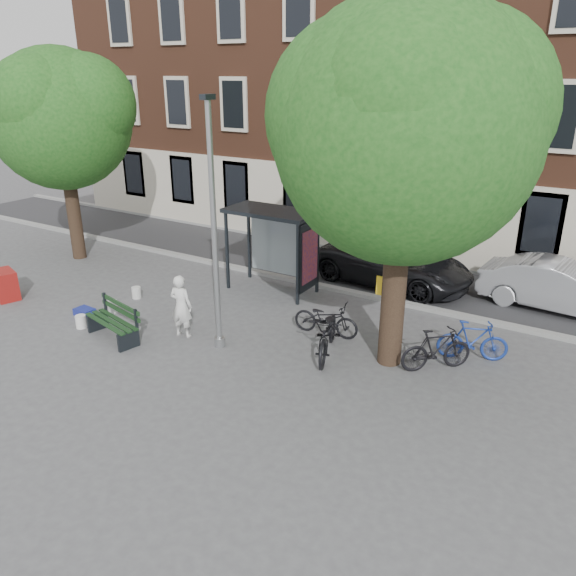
% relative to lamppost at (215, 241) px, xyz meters
% --- Properties ---
extents(ground, '(90.00, 90.00, 0.00)m').
position_rel_lamppost_xyz_m(ground, '(0.00, 0.00, -2.78)').
color(ground, '#4C4C4F').
rests_on(ground, ground).
extents(road, '(40.00, 4.00, 0.01)m').
position_rel_lamppost_xyz_m(road, '(0.00, 7.00, -2.78)').
color(road, '#28282B').
rests_on(road, ground).
extents(curb_near, '(40.00, 0.25, 0.12)m').
position_rel_lamppost_xyz_m(curb_near, '(0.00, 5.00, -2.72)').
color(curb_near, gray).
rests_on(curb_near, ground).
extents(curb_far, '(40.00, 0.25, 0.12)m').
position_rel_lamppost_xyz_m(curb_far, '(0.00, 9.00, -2.72)').
color(curb_far, gray).
rests_on(curb_far, ground).
extents(building_row, '(30.00, 8.00, 14.00)m').
position_rel_lamppost_xyz_m(building_row, '(0.00, 13.00, 4.22)').
color(building_row, brown).
rests_on(building_row, ground).
extents(lamppost, '(0.28, 0.35, 6.11)m').
position_rel_lamppost_xyz_m(lamppost, '(0.00, 0.00, 0.00)').
color(lamppost, '#9EA0A3').
rests_on(lamppost, ground).
extents(tree_right, '(5.76, 5.60, 8.20)m').
position_rel_lamppost_xyz_m(tree_right, '(4.01, 1.38, 2.83)').
color(tree_right, black).
rests_on(tree_right, ground).
extents(tree_left, '(5.18, 4.86, 7.40)m').
position_rel_lamppost_xyz_m(tree_left, '(-8.99, 2.88, 2.43)').
color(tree_left, black).
rests_on(tree_left, ground).
extents(bus_shelter, '(2.85, 1.45, 2.62)m').
position_rel_lamppost_xyz_m(bus_shelter, '(-0.61, 4.11, -0.87)').
color(bus_shelter, '#1E2328').
rests_on(bus_shelter, ground).
extents(painter, '(0.68, 0.50, 1.70)m').
position_rel_lamppost_xyz_m(painter, '(-1.20, -0.03, -1.93)').
color(painter, silver).
rests_on(painter, ground).
extents(bench, '(1.93, 1.00, 0.95)m').
position_rel_lamppost_xyz_m(bench, '(-2.62, -1.08, -2.35)').
color(bench, '#1E2328').
rests_on(bench, ground).
extents(bike_a, '(1.85, 0.81, 0.94)m').
position_rel_lamppost_xyz_m(bike_a, '(2.00, 2.01, -2.31)').
color(bike_a, black).
rests_on(bike_a, ground).
extents(bike_b, '(1.74, 1.05, 1.01)m').
position_rel_lamppost_xyz_m(bike_b, '(5.65, 2.66, -2.28)').
color(bike_b, navy).
rests_on(bike_b, ground).
extents(bike_c, '(1.42, 2.31, 1.15)m').
position_rel_lamppost_xyz_m(bike_c, '(2.58, 1.04, -2.21)').
color(bike_c, black).
rests_on(bike_c, ground).
extents(bike_d, '(1.60, 1.56, 1.05)m').
position_rel_lamppost_xyz_m(bike_d, '(5.06, 1.71, -2.26)').
color(bike_d, black).
rests_on(bike_d, ground).
extents(car_dark, '(5.31, 2.84, 1.42)m').
position_rel_lamppost_xyz_m(car_dark, '(2.08, 6.56, -2.07)').
color(car_dark, black).
rests_on(car_dark, ground).
extents(car_silver, '(4.47, 1.83, 1.44)m').
position_rel_lamppost_xyz_m(car_silver, '(6.96, 7.07, -2.06)').
color(car_silver, '#9A9CA2').
rests_on(car_silver, ground).
extents(red_stand, '(1.04, 0.85, 0.90)m').
position_rel_lamppost_xyz_m(red_stand, '(-7.59, -0.91, -2.33)').
color(red_stand, maroon).
rests_on(red_stand, ground).
extents(blue_crate, '(0.57, 0.43, 0.20)m').
position_rel_lamppost_xyz_m(blue_crate, '(-4.52, -0.50, -2.68)').
color(blue_crate, navy).
rests_on(blue_crate, ground).
extents(bucket_a, '(0.37, 0.37, 0.36)m').
position_rel_lamppost_xyz_m(bucket_a, '(-3.91, -1.11, -2.60)').
color(bucket_a, white).
rests_on(bucket_a, ground).
extents(bucket_b, '(0.36, 0.36, 0.36)m').
position_rel_lamppost_xyz_m(bucket_b, '(-3.99, 0.08, -2.60)').
color(bucket_b, silver).
rests_on(bucket_b, ground).
extents(bucket_c, '(0.35, 0.35, 0.36)m').
position_rel_lamppost_xyz_m(bucket_c, '(-4.19, 1.22, -2.60)').
color(bucket_c, silver).
rests_on(bucket_c, ground).
extents(notice_sign, '(0.36, 0.04, 2.08)m').
position_rel_lamppost_xyz_m(notice_sign, '(3.69, 1.63, -1.24)').
color(notice_sign, '#9EA0A3').
rests_on(notice_sign, ground).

